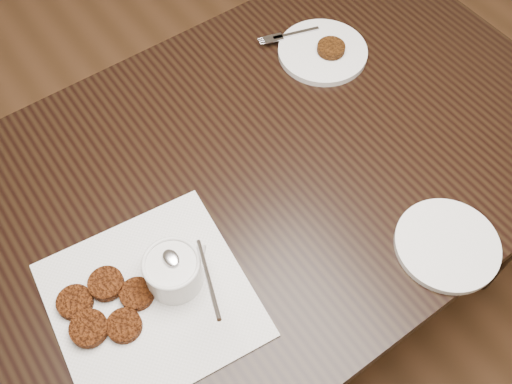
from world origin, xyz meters
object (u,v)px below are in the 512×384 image
Objects in this scene: plate_empty at (447,245)px; sauce_ramekin at (171,262)px; plate_with_patty at (323,49)px; napkin at (151,300)px; table at (270,243)px.

sauce_ramekin is at bearing 152.17° from plate_empty.
plate_with_patty is 0.54m from plate_empty.
plate_with_patty is (0.58, 0.29, -0.06)m from sauce_ramekin.
sauce_ramekin is 0.67× the size of plate_with_patty.
plate_empty reaches higher than napkin.
plate_empty is at bearing -24.49° from napkin.
table is 0.55m from sauce_ramekin.
plate_with_patty reaches higher than table.
sauce_ramekin reaches higher than napkin.
plate_with_patty reaches higher than napkin.
sauce_ramekin is at bearing 7.07° from napkin.
table is 0.54m from napkin.
plate_empty is at bearing -27.83° from sauce_ramekin.
plate_empty is (-0.13, -0.53, -0.01)m from plate_with_patty.
plate_with_patty is at bearing 26.73° from sauce_ramekin.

